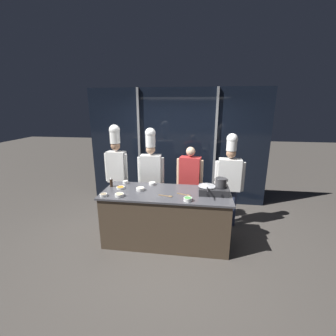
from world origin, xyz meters
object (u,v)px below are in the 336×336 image
(prep_bowl_noodles, at_px, (140,189))
(person_guest, at_px, (190,177))
(portable_stove, at_px, (214,190))
(serving_spoon_slotted, at_px, (187,195))
(squeeze_bottle_soy, at_px, (111,182))
(prep_bowl_carrots, at_px, (121,188))
(prep_bowl_ginger, at_px, (119,195))
(stock_pot, at_px, (221,182))
(prep_bowl_mushrooms, at_px, (103,195))
(prep_bowl_garlic, at_px, (125,182))
(chef_line, at_px, (229,175))
(prep_bowl_scallions, at_px, (188,199))
(chef_sous, at_px, (151,168))
(serving_spoon_solid, at_px, (168,196))
(frying_pan, at_px, (207,185))
(prep_bowl_rice, at_px, (152,183))
(chef_head, at_px, (117,164))

(prep_bowl_noodles, relative_size, person_guest, 0.09)
(portable_stove, xyz_separation_m, serving_spoon_slotted, (-0.43, -0.14, -0.05))
(portable_stove, height_order, squeeze_bottle_soy, squeeze_bottle_soy)
(prep_bowl_carrots, height_order, prep_bowl_ginger, prep_bowl_ginger)
(stock_pot, distance_m, prep_bowl_mushrooms, 1.90)
(prep_bowl_noodles, xyz_separation_m, prep_bowl_garlic, (-0.36, 0.30, 0.00))
(stock_pot, height_order, person_guest, person_guest)
(chef_line, bearing_deg, prep_bowl_garlic, 15.61)
(prep_bowl_scallions, bearing_deg, chef_sous, 126.25)
(prep_bowl_ginger, distance_m, serving_spoon_solid, 0.78)
(prep_bowl_noodles, bearing_deg, serving_spoon_slotted, -7.56)
(frying_pan, bearing_deg, serving_spoon_solid, -159.78)
(prep_bowl_scallions, bearing_deg, serving_spoon_slotted, 98.31)
(prep_bowl_noodles, relative_size, chef_line, 0.08)
(prep_bowl_mushrooms, xyz_separation_m, prep_bowl_noodles, (0.52, 0.32, 0.01))
(stock_pot, distance_m, squeeze_bottle_soy, 1.90)
(stock_pot, bearing_deg, chef_line, 71.52)
(serving_spoon_slotted, bearing_deg, frying_pan, 23.15)
(frying_pan, xyz_separation_m, prep_bowl_noodles, (-1.12, -0.03, -0.11))
(prep_bowl_noodles, height_order, person_guest, person_guest)
(serving_spoon_slotted, height_order, chef_line, chef_line)
(prep_bowl_rice, relative_size, chef_line, 0.07)
(stock_pot, distance_m, person_guest, 0.93)
(chef_sous, bearing_deg, squeeze_bottle_soy, 44.58)
(portable_stove, bearing_deg, frying_pan, -177.30)
(serving_spoon_solid, xyz_separation_m, chef_head, (-1.19, 0.94, 0.24))
(person_guest, bearing_deg, chef_line, -176.26)
(serving_spoon_slotted, xyz_separation_m, chef_line, (0.76, 0.80, 0.13))
(frying_pan, bearing_deg, serving_spoon_slotted, -156.85)
(portable_stove, bearing_deg, prep_bowl_ginger, -167.36)
(squeeze_bottle_soy, bearing_deg, frying_pan, -2.83)
(squeeze_bottle_soy, relative_size, prep_bowl_rice, 1.50)
(portable_stove, bearing_deg, stock_pot, 0.12)
(prep_bowl_mushrooms, bearing_deg, chef_line, 26.10)
(prep_bowl_rice, height_order, prep_bowl_ginger, prep_bowl_rice)
(chef_head, bearing_deg, prep_bowl_scallions, 148.39)
(prep_bowl_ginger, bearing_deg, person_guest, 45.08)
(prep_bowl_mushrooms, bearing_deg, squeeze_bottle_soy, 95.07)
(squeeze_bottle_soy, distance_m, prep_bowl_ginger, 0.51)
(squeeze_bottle_soy, distance_m, prep_bowl_scallions, 1.45)
(prep_bowl_rice, height_order, prep_bowl_scallions, prep_bowl_scallions)
(person_guest, height_order, chef_line, chef_line)
(prep_bowl_mushrooms, relative_size, prep_bowl_garlic, 1.28)
(prep_bowl_mushrooms, bearing_deg, frying_pan, 12.26)
(prep_bowl_mushrooms, height_order, chef_line, chef_line)
(prep_bowl_carrots, xyz_separation_m, prep_bowl_mushrooms, (-0.16, -0.36, 0.00))
(prep_bowl_scallions, xyz_separation_m, prep_bowl_noodles, (-0.82, 0.32, 0.00))
(chef_head, height_order, chef_sous, chef_head)
(prep_bowl_ginger, bearing_deg, prep_bowl_noodles, 48.14)
(portable_stove, distance_m, frying_pan, 0.14)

